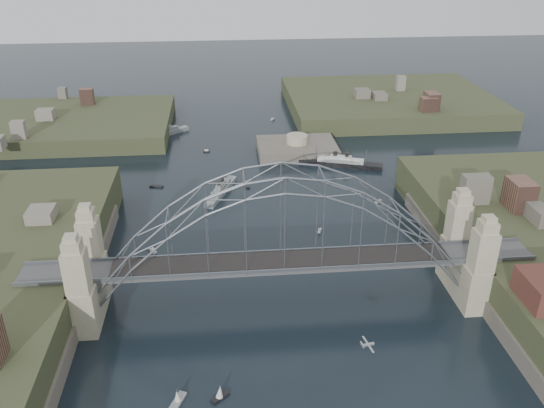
{
  "coord_description": "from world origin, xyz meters",
  "views": [
    {
      "loc": [
        -9.13,
        -78.2,
        57.66
      ],
      "look_at": [
        0.0,
        18.0,
        10.0
      ],
      "focal_mm": 37.17,
      "sensor_mm": 36.0,
      "label": 1
    }
  ],
  "objects_px": {
    "bridge": "(283,240)",
    "fort_island": "(297,154)",
    "naval_cruiser_near": "(221,190)",
    "naval_cruiser_far": "(165,133)",
    "ocean_liner": "(341,163)"
  },
  "relations": [
    {
      "from": "fort_island",
      "to": "naval_cruiser_near",
      "type": "distance_m",
      "value": 33.08
    },
    {
      "from": "bridge",
      "to": "naval_cruiser_near",
      "type": "height_order",
      "value": "bridge"
    },
    {
      "from": "bridge",
      "to": "naval_cruiser_near",
      "type": "xyz_separation_m",
      "value": [
        -9.73,
        45.08,
        -11.53
      ]
    },
    {
      "from": "bridge",
      "to": "naval_cruiser_far",
      "type": "height_order",
      "value": "bridge"
    },
    {
      "from": "naval_cruiser_far",
      "to": "ocean_liner",
      "type": "xyz_separation_m",
      "value": [
        48.57,
        -29.46,
        -0.01
      ]
    },
    {
      "from": "naval_cruiser_far",
      "to": "ocean_liner",
      "type": "bearing_deg",
      "value": -31.24
    },
    {
      "from": "naval_cruiser_near",
      "to": "ocean_liner",
      "type": "bearing_deg",
      "value": 24.02
    },
    {
      "from": "bridge",
      "to": "fort_island",
      "type": "xyz_separation_m",
      "value": [
        12.0,
        70.0,
        -12.66
      ]
    },
    {
      "from": "bridge",
      "to": "fort_island",
      "type": "height_order",
      "value": "bridge"
    },
    {
      "from": "naval_cruiser_near",
      "to": "ocean_liner",
      "type": "distance_m",
      "value": 35.15
    },
    {
      "from": "bridge",
      "to": "fort_island",
      "type": "bearing_deg",
      "value": 80.27
    },
    {
      "from": "fort_island",
      "to": "naval_cruiser_near",
      "type": "xyz_separation_m",
      "value": [
        -21.73,
        -24.92,
        1.13
      ]
    },
    {
      "from": "naval_cruiser_far",
      "to": "naval_cruiser_near",
      "type": "bearing_deg",
      "value": -69.39
    },
    {
      "from": "naval_cruiser_near",
      "to": "ocean_liner",
      "type": "relative_size",
      "value": 0.76
    },
    {
      "from": "ocean_liner",
      "to": "naval_cruiser_far",
      "type": "bearing_deg",
      "value": 148.76
    }
  ]
}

